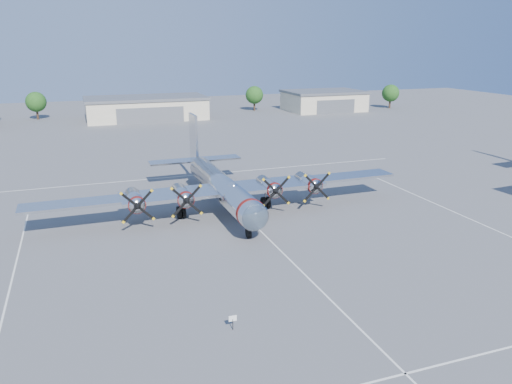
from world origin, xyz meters
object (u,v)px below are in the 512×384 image
object	(u,v)px
tree_far_east	(391,93)
info_placard	(233,320)
tree_west	(36,102)
hangar_center	(146,108)
main_bomber_b29	(220,208)
tree_east	(254,95)
hangar_east	(324,100)

from	to	relation	value
tree_far_east	info_placard	bearing A→B (deg)	-128.74
tree_west	tree_far_east	bearing A→B (deg)	-6.14
tree_west	tree_far_east	world-z (taller)	same
hangar_center	tree_far_east	size ratio (longest dim) A/B	4.31
hangar_center	main_bomber_b29	size ratio (longest dim) A/B	0.70
hangar_center	tree_east	bearing A→B (deg)	11.38
hangar_east	tree_east	xyz separation A→B (m)	(-18.00, 6.04, 1.51)
main_bomber_b29	info_placard	bearing A→B (deg)	-104.44
hangar_east	info_placard	distance (m)	111.40
hangar_east	info_placard	world-z (taller)	hangar_east
hangar_center	tree_far_east	bearing A→B (deg)	-1.65
tree_west	main_bomber_b29	xyz separation A→B (m)	(23.20, -80.23, -4.22)
main_bomber_b29	tree_west	bearing A→B (deg)	105.56
info_placard	tree_far_east	bearing A→B (deg)	52.70
hangar_center	tree_far_east	world-z (taller)	tree_far_east
hangar_east	tree_far_east	world-z (taller)	tree_far_east
hangar_east	tree_west	size ratio (longest dim) A/B	3.10
tree_west	tree_east	xyz separation A→B (m)	(55.00, -2.00, 0.00)
tree_west	info_placard	distance (m)	105.91
tree_east	tree_far_east	size ratio (longest dim) A/B	1.00
hangar_east	tree_east	world-z (taller)	tree_east
tree_east	hangar_center	bearing A→B (deg)	-168.62
info_placard	hangar_east	bearing A→B (deg)	61.39
hangar_center	hangar_east	world-z (taller)	same
hangar_east	tree_far_east	bearing A→B (deg)	-5.61
hangar_east	hangar_center	bearing A→B (deg)	-180.00
hangar_center	tree_east	distance (m)	30.64
tree_east	main_bomber_b29	xyz separation A→B (m)	(-31.80, -78.23, -4.22)
hangar_center	info_placard	world-z (taller)	hangar_center
info_placard	main_bomber_b29	bearing A→B (deg)	77.57
tree_east	tree_far_east	xyz separation A→B (m)	(38.00, -8.00, 0.00)
hangar_east	tree_far_east	xyz separation A→B (m)	(20.00, -1.96, 1.51)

